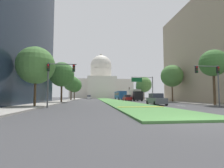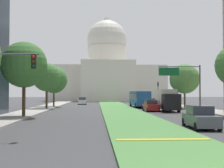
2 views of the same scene
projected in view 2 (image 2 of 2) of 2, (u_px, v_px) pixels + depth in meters
The scene contains 20 objects.
ground_plane at pixel (116, 108), 55.85m from camera, with size 260.00×260.00×0.00m, color #3D3D3F.
grass_median at pixel (118, 109), 50.96m from camera, with size 5.75×88.15×0.14m, color #4C8442.
median_curb_nose at pixel (163, 140), 16.85m from camera, with size 5.18×0.50×0.04m, color gold.
lane_dashes_right at pixel (153, 107), 56.82m from camera, with size 0.16×79.27×0.01m.
sidewalk_left at pixel (34, 111), 45.40m from camera, with size 4.00×88.15×0.15m, color #9E9991.
sidewalk_right at pixel (204, 110), 46.74m from camera, with size 4.00×88.15×0.15m, color #9E9991.
capitol_building at pixel (107, 73), 104.22m from camera, with size 37.20×25.73×28.37m.
traffic_light_far_right at pixel (158, 90), 69.27m from camera, with size 0.28×0.35×5.20m.
overhead_guide_sign at pixel (184, 78), 41.87m from camera, with size 5.84×0.20×6.50m.
street_tree_left_mid at pixel (24, 65), 33.81m from camera, with size 5.09×5.09×8.36m.
street_tree_left_far at pixel (47, 77), 50.77m from camera, with size 4.72×4.72×7.63m.
street_tree_right_far at pixel (185, 79), 53.10m from camera, with size 5.18×5.18×7.71m.
street_tree_left_distant at pixel (54, 80), 57.27m from camera, with size 5.01×5.01×7.62m.
street_tree_right_distant at pixel (177, 82), 59.73m from camera, with size 2.95×2.95×6.29m.
sedan_lead_stopped at pixel (200, 118), 23.55m from camera, with size 2.07×4.63×1.74m.
sedan_midblock at pixel (151, 106), 44.61m from camera, with size 1.94×4.19×1.68m.
sedan_distant at pixel (152, 103), 57.93m from camera, with size 2.25×4.75×1.63m.
sedan_far_horizon at pixel (82, 101), 70.56m from camera, with size 2.08×4.75×1.69m.
box_truck_delivery at pixel (167, 100), 44.50m from camera, with size 2.40×6.40×3.20m.
city_bus at pixel (139, 98), 56.64m from camera, with size 2.62×11.00×2.95m.
Camera 2 is at (-3.70, -6.86, 2.75)m, focal length 49.23 mm.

